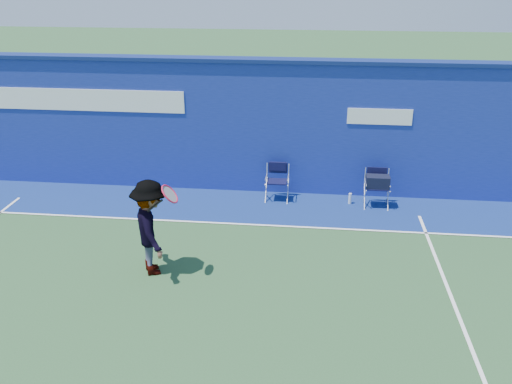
# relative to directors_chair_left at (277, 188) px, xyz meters

# --- Properties ---
(ground) EXTENTS (80.00, 80.00, 0.00)m
(ground) POSITION_rel_directors_chair_left_xyz_m (-1.41, -4.58, -0.28)
(ground) COLOR #284B29
(ground) RESTS_ON ground
(stadium_wall) EXTENTS (24.00, 0.50, 3.08)m
(stadium_wall) POSITION_rel_directors_chair_left_xyz_m (-1.41, 0.62, 1.27)
(stadium_wall) COLOR navy
(stadium_wall) RESTS_ON ground
(out_of_bounds_strip) EXTENTS (24.00, 1.80, 0.01)m
(out_of_bounds_strip) POSITION_rel_directors_chair_left_xyz_m (-1.41, -0.48, -0.27)
(out_of_bounds_strip) COLOR navy
(out_of_bounds_strip) RESTS_ON ground
(court_lines) EXTENTS (24.00, 12.00, 0.01)m
(court_lines) POSITION_rel_directors_chair_left_xyz_m (-1.41, -3.98, -0.26)
(court_lines) COLOR white
(court_lines) RESTS_ON out_of_bounds_strip
(directors_chair_left) EXTENTS (0.50, 0.46, 0.84)m
(directors_chair_left) POSITION_rel_directors_chair_left_xyz_m (0.00, 0.00, 0.00)
(directors_chair_left) COLOR silver
(directors_chair_left) RESTS_ON ground
(directors_chair_right) EXTENTS (0.50, 0.45, 0.84)m
(directors_chair_right) POSITION_rel_directors_chair_left_xyz_m (2.21, -0.14, 0.08)
(directors_chair_right) COLOR silver
(directors_chair_right) RESTS_ON ground
(water_bottle) EXTENTS (0.07, 0.07, 0.25)m
(water_bottle) POSITION_rel_directors_chair_left_xyz_m (1.65, -0.06, -0.15)
(water_bottle) COLOR silver
(water_bottle) RESTS_ON ground
(tennis_player) EXTENTS (1.06, 1.26, 1.70)m
(tennis_player) POSITION_rel_directors_chair_left_xyz_m (-1.90, -3.38, 0.57)
(tennis_player) COLOR #EA4738
(tennis_player) RESTS_ON ground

